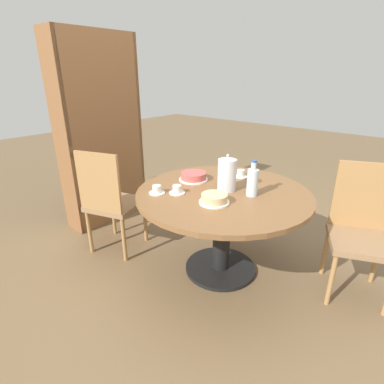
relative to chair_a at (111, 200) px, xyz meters
The scene contains 12 objects.
ground_plane 1.11m from the chair_a, 67.41° to the right, with size 14.00×14.00×0.00m, color brown.
dining_table 0.99m from the chair_a, 67.41° to the right, with size 1.31×1.31×0.70m.
chair_a is the anchor object (origin of this frame).
chair_b 1.97m from the chair_a, 64.90° to the right, with size 0.55×0.55×0.95m.
bookshelf 0.84m from the chair_a, 57.47° to the left, with size 0.86×0.28×1.90m.
coffee_pot 1.05m from the chair_a, 65.38° to the right, with size 0.14×0.14×0.28m.
water_bottle 1.24m from the chair_a, 68.14° to the right, with size 0.08×0.08×0.26m.
cake_main 0.76m from the chair_a, 53.67° to the right, with size 0.24×0.24×0.07m.
cake_second 1.03m from the chair_a, 80.71° to the right, with size 0.21×0.21×0.06m.
cup_a 1.14m from the chair_a, 48.09° to the right, with size 0.12×0.12×0.06m.
cup_b 0.60m from the chair_a, 86.82° to the right, with size 0.12×0.12×0.06m.
cup_c 0.72m from the chair_a, 79.24° to the right, with size 0.12×0.12×0.06m.
Camera 1 is at (-1.74, -1.16, 1.53)m, focal length 28.00 mm.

